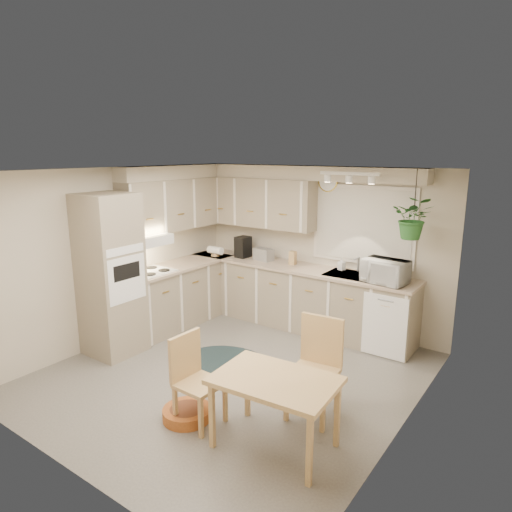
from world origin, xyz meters
name	(u,v)px	position (x,y,z in m)	size (l,w,h in m)	color
floor	(232,375)	(0.00, 0.00, 0.00)	(4.20, 4.20, 0.00)	slate
ceiling	(229,171)	(0.00, 0.00, 2.40)	(4.20, 4.20, 0.00)	white
wall_back	(318,247)	(0.00, 2.10, 1.20)	(4.00, 0.04, 2.40)	beige
wall_front	(61,339)	(0.00, -2.10, 1.20)	(4.00, 0.04, 2.40)	beige
wall_left	(118,255)	(-2.00, 0.00, 1.20)	(0.04, 4.20, 2.40)	beige
wall_right	(407,314)	(2.00, 0.00, 1.20)	(0.04, 4.20, 2.40)	beige
base_cab_left	(180,295)	(-1.70, 0.88, 0.45)	(0.60, 1.85, 0.90)	gray
base_cab_back	(295,297)	(-0.20, 1.80, 0.45)	(3.60, 0.60, 0.90)	gray
counter_left	(179,265)	(-1.69, 0.88, 0.92)	(0.64, 1.89, 0.04)	tan
counter_back	(295,267)	(-0.20, 1.79, 0.92)	(3.64, 0.64, 0.04)	tan
oven_stack	(111,275)	(-1.68, -0.38, 1.05)	(0.65, 0.65, 2.10)	gray
wall_oven_face	(127,279)	(-1.35, -0.38, 1.05)	(0.02, 0.56, 0.58)	white
upper_cab_left	(177,204)	(-1.82, 1.00, 1.83)	(0.35, 2.00, 0.75)	gray
upper_cab_back	(257,202)	(-1.00, 1.93, 1.83)	(2.00, 0.35, 0.75)	gray
soffit_left	(174,172)	(-1.85, 1.00, 2.30)	(0.30, 2.00, 0.20)	beige
soffit_back	(303,173)	(-0.20, 1.95, 2.30)	(3.60, 0.30, 0.20)	beige
cooktop	(151,272)	(-1.68, 0.30, 0.94)	(0.52, 0.58, 0.02)	white
range_hood	(148,240)	(-1.70, 0.30, 1.40)	(0.40, 0.60, 0.14)	white
window_blinds	(362,225)	(0.70, 2.07, 1.60)	(1.40, 0.02, 1.00)	silver
window_frame	(363,225)	(0.70, 2.08, 1.60)	(1.50, 0.02, 1.10)	silver
sink	(352,278)	(0.70, 1.80, 0.90)	(0.70, 0.48, 0.10)	#979A9E
dishwasher_front	(384,327)	(1.30, 1.49, 0.42)	(0.58, 0.01, 0.83)	white
track_light_bar	(349,174)	(0.70, 1.55, 2.33)	(0.80, 0.04, 0.04)	white
wall_clock	(328,182)	(0.15, 2.07, 2.18)	(0.30, 0.30, 0.03)	gold
dining_table	(275,413)	(1.16, -0.84, 0.34)	(1.07, 0.71, 0.67)	#D5B56A
chair_left	(200,382)	(0.37, -0.95, 0.45)	(0.42, 0.42, 0.89)	#D5B56A
chair_back	(313,370)	(1.20, -0.22, 0.50)	(0.47, 0.47, 1.00)	#D5B56A
braided_rug	(227,360)	(-0.28, 0.26, 0.01)	(1.08, 0.81, 0.01)	black
pet_bed	(187,413)	(0.20, -0.98, 0.06)	(0.48, 0.48, 0.11)	#AF5923
microwave	(385,269)	(1.19, 1.70, 1.13)	(0.55, 0.31, 0.37)	white
soap_bottle	(342,267)	(0.47, 1.95, 0.98)	(0.08, 0.19, 0.09)	white
hanging_plant	(413,223)	(1.50, 1.70, 1.76)	(0.47, 0.53, 0.41)	#265F26
coffee_maker	(243,247)	(-1.18, 1.80, 1.11)	(0.19, 0.23, 0.33)	black
toaster	(263,254)	(-0.80, 1.82, 1.03)	(0.31, 0.17, 0.19)	#979A9E
knife_block	(293,258)	(-0.28, 1.85, 1.04)	(0.09, 0.09, 0.20)	#D5B56A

